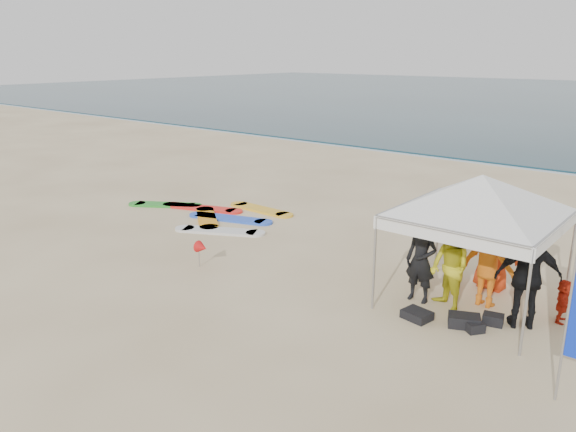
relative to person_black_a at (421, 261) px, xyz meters
The scene contains 12 objects.
ground 4.17m from the person_black_a, 137.55° to the right, with size 120.00×120.00×0.00m, color beige.
shoreline_foam 15.76m from the person_black_a, 101.03° to the left, with size 160.00×1.20×0.01m, color silver.
person_black_a is the anchor object (origin of this frame).
person_yellow 0.60m from the person_black_a, ahead, with size 0.82×0.64×1.69m, color gold.
person_orange_a 1.30m from the person_black_a, 30.19° to the left, with size 1.18×0.68×1.82m, color orange.
person_black_b 1.99m from the person_black_a, ahead, with size 1.15×0.48×1.96m, color black.
person_orange_b 1.77m from the person_black_a, 59.15° to the left, with size 0.95×0.62×1.94m, color red.
person_seated 2.64m from the person_black_a, 18.24° to the left, with size 0.77×0.25×0.83m, color red.
canopy_tent 2.02m from the person_black_a, 29.56° to the left, with size 3.97×3.97×3.00m.
marker_pennant 4.95m from the person_black_a, 161.78° to the right, with size 0.28×0.28×0.64m.
gear_pile 1.38m from the person_black_a, 26.51° to the right, with size 1.67×1.09×0.22m.
surfboard_spread 7.84m from the person_black_a, 168.11° to the left, with size 5.38×3.38×0.07m.
Camera 1 is at (7.54, -6.95, 4.81)m, focal length 35.00 mm.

